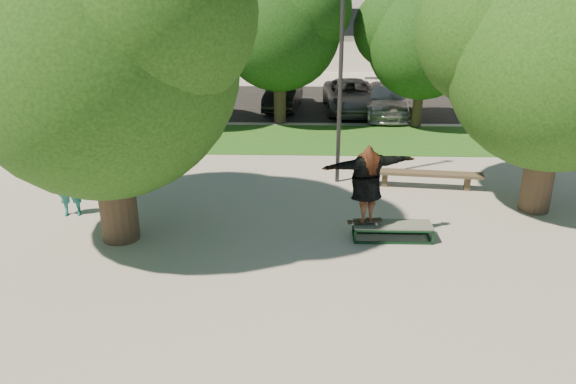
{
  "coord_description": "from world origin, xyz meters",
  "views": [
    {
      "loc": [
        0.02,
        -10.64,
        5.74
      ],
      "look_at": [
        -0.32,
        0.6,
        1.36
      ],
      "focal_mm": 35.0,
      "sensor_mm": 36.0,
      "label": 1
    }
  ],
  "objects_px": {
    "bystander": "(69,182)",
    "car_grey": "(351,96)",
    "bench": "(426,175)",
    "tree_right": "(555,49)",
    "lamppost": "(341,74)",
    "car_silver_a": "(159,95)",
    "tree_left": "(96,42)",
    "grind_box": "(392,231)",
    "car_dark": "(283,94)",
    "car_silver_b": "(386,100)"
  },
  "relations": [
    {
      "from": "tree_right",
      "to": "lamppost",
      "type": "relative_size",
      "value": 1.07
    },
    {
      "from": "tree_right",
      "to": "car_silver_b",
      "type": "height_order",
      "value": "tree_right"
    },
    {
      "from": "car_grey",
      "to": "car_silver_b",
      "type": "relative_size",
      "value": 1.08
    },
    {
      "from": "tree_left",
      "to": "bench",
      "type": "bearing_deg",
      "value": 23.74
    },
    {
      "from": "lamppost",
      "to": "car_dark",
      "type": "relative_size",
      "value": 1.56
    },
    {
      "from": "tree_left",
      "to": "car_dark",
      "type": "distance_m",
      "value": 14.46
    },
    {
      "from": "tree_left",
      "to": "car_silver_a",
      "type": "distance_m",
      "value": 13.51
    },
    {
      "from": "tree_right",
      "to": "bystander",
      "type": "height_order",
      "value": "tree_right"
    },
    {
      "from": "lamppost",
      "to": "grind_box",
      "type": "height_order",
      "value": "lamppost"
    },
    {
      "from": "car_silver_b",
      "to": "tree_right",
      "type": "bearing_deg",
      "value": -75.75
    },
    {
      "from": "tree_left",
      "to": "bystander",
      "type": "xyz_separation_m",
      "value": [
        -1.56,
        1.23,
        -3.54
      ]
    },
    {
      "from": "bench",
      "to": "car_grey",
      "type": "relative_size",
      "value": 0.65
    },
    {
      "from": "car_silver_a",
      "to": "car_silver_b",
      "type": "bearing_deg",
      "value": 5.27
    },
    {
      "from": "car_silver_b",
      "to": "bystander",
      "type": "bearing_deg",
      "value": -128.73
    },
    {
      "from": "grind_box",
      "to": "car_dark",
      "type": "distance_m",
      "value": 13.83
    },
    {
      "from": "car_dark",
      "to": "car_grey",
      "type": "xyz_separation_m",
      "value": [
        3.04,
        -0.45,
        0.03
      ]
    },
    {
      "from": "bystander",
      "to": "car_grey",
      "type": "bearing_deg",
      "value": 44.8
    },
    {
      "from": "lamppost",
      "to": "grind_box",
      "type": "xyz_separation_m",
      "value": [
        1.07,
        -3.83,
        -2.96
      ]
    },
    {
      "from": "tree_right",
      "to": "car_silver_a",
      "type": "bearing_deg",
      "value": 138.84
    },
    {
      "from": "bystander",
      "to": "car_grey",
      "type": "relative_size",
      "value": 0.36
    },
    {
      "from": "tree_right",
      "to": "bench",
      "type": "distance_m",
      "value": 4.64
    },
    {
      "from": "car_silver_b",
      "to": "car_silver_a",
      "type": "bearing_deg",
      "value": 178.92
    },
    {
      "from": "tree_left",
      "to": "tree_right",
      "type": "height_order",
      "value": "tree_left"
    },
    {
      "from": "tree_left",
      "to": "grind_box",
      "type": "relative_size",
      "value": 3.95
    },
    {
      "from": "lamppost",
      "to": "car_silver_a",
      "type": "bearing_deg",
      "value": 129.96
    },
    {
      "from": "car_silver_a",
      "to": "car_silver_b",
      "type": "distance_m",
      "value": 9.98
    },
    {
      "from": "lamppost",
      "to": "bystander",
      "type": "bearing_deg",
      "value": -158.7
    },
    {
      "from": "tree_right",
      "to": "car_silver_a",
      "type": "height_order",
      "value": "tree_right"
    },
    {
      "from": "car_silver_a",
      "to": "car_dark",
      "type": "height_order",
      "value": "car_silver_a"
    },
    {
      "from": "bench",
      "to": "car_silver_a",
      "type": "height_order",
      "value": "car_silver_a"
    },
    {
      "from": "lamppost",
      "to": "bench",
      "type": "bearing_deg",
      "value": -10.84
    },
    {
      "from": "bystander",
      "to": "car_silver_b",
      "type": "bearing_deg",
      "value": 38.59
    },
    {
      "from": "bystander",
      "to": "car_dark",
      "type": "distance_m",
      "value": 13.26
    },
    {
      "from": "lamppost",
      "to": "car_silver_a",
      "type": "relative_size",
      "value": 1.44
    },
    {
      "from": "tree_left",
      "to": "bench",
      "type": "height_order",
      "value": "tree_left"
    },
    {
      "from": "lamppost",
      "to": "grind_box",
      "type": "bearing_deg",
      "value": -74.37
    },
    {
      "from": "lamppost",
      "to": "car_dark",
      "type": "height_order",
      "value": "lamppost"
    },
    {
      "from": "car_dark",
      "to": "car_grey",
      "type": "distance_m",
      "value": 3.08
    },
    {
      "from": "tree_left",
      "to": "bench",
      "type": "relative_size",
      "value": 2.24
    },
    {
      "from": "tree_right",
      "to": "car_dark",
      "type": "height_order",
      "value": "tree_right"
    },
    {
      "from": "tree_right",
      "to": "lamppost",
      "type": "bearing_deg",
      "value": 158.72
    },
    {
      "from": "grind_box",
      "to": "lamppost",
      "type": "bearing_deg",
      "value": 105.63
    },
    {
      "from": "tree_left",
      "to": "car_silver_b",
      "type": "height_order",
      "value": "tree_left"
    },
    {
      "from": "car_silver_b",
      "to": "tree_left",
      "type": "bearing_deg",
      "value": -120.93
    },
    {
      "from": "bench",
      "to": "car_grey",
      "type": "bearing_deg",
      "value": 104.78
    },
    {
      "from": "car_dark",
      "to": "car_grey",
      "type": "height_order",
      "value": "car_grey"
    },
    {
      "from": "bench",
      "to": "car_silver_b",
      "type": "relative_size",
      "value": 0.7
    },
    {
      "from": "car_grey",
      "to": "car_silver_a",
      "type": "bearing_deg",
      "value": 179.54
    },
    {
      "from": "tree_right",
      "to": "bystander",
      "type": "relative_size",
      "value": 3.7
    },
    {
      "from": "bench",
      "to": "car_silver_a",
      "type": "distance_m",
      "value": 13.69
    }
  ]
}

